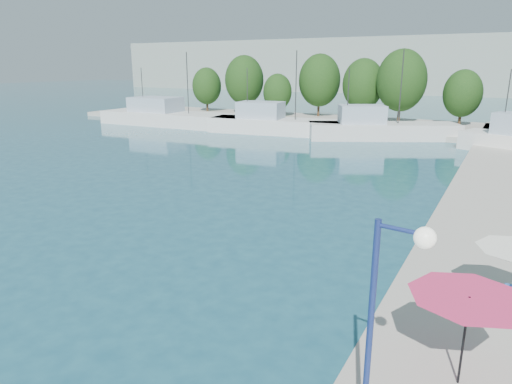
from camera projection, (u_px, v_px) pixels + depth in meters
The scene contains 14 objects.
quay_far at pixel (367, 125), 61.69m from camera, with size 90.00×16.00×0.60m, color #AAA699.
hill_west at pixel (382, 66), 148.20m from camera, with size 180.00×40.00×16.00m, color gray.
trawler_01 at pixel (172, 118), 63.59m from camera, with size 22.68×6.55×10.20m.
trawler_02 at pixel (277, 125), 56.04m from camera, with size 18.32×7.13×10.20m.
trawler_03 at pixel (379, 130), 51.84m from camera, with size 16.68×11.51×10.20m.
tree_01 at pixel (207, 86), 76.48m from camera, with size 4.86×4.86×7.19m.
tree_02 at pixel (244, 80), 72.32m from camera, with size 6.14×6.14×9.09m.
tree_03 at pixel (277, 92), 68.32m from camera, with size 4.29×4.29×6.35m.
tree_04 at pixel (319, 80), 68.43m from camera, with size 6.24×6.24×9.23m.
tree_05 at pixel (363, 84), 64.43m from camera, with size 5.76×5.76×8.52m.
tree_06 at pixel (402, 80), 60.35m from camera, with size 6.53×6.53×9.67m.
tree_07 at pixel (463, 93), 57.73m from camera, with size 4.78×4.78×7.07m.
umbrella_pink at pixel (468, 307), 10.67m from camera, with size 2.82×2.82×2.33m.
street_lamp at pixel (389, 304), 8.00m from camera, with size 1.03×0.36×5.03m.
Camera 1 is at (8.96, 5.64, 8.14)m, focal length 32.00 mm.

